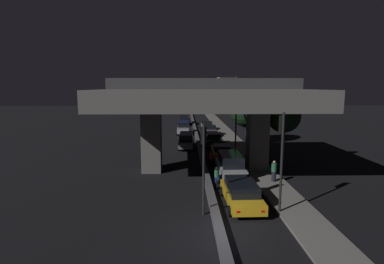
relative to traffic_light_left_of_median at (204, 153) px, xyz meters
The scene contains 22 objects.
ground_plane 4.37m from the traffic_light_left_of_median, 75.67° to the right, with size 200.00×200.00×0.00m, color black.
median_divider 32.66m from the traffic_light_left_of_median, 88.87° to the left, with size 0.49×126.00×0.35m, color #4C4C51.
sidewalk_right 26.27m from the traffic_light_left_of_median, 78.11° to the left, with size 2.30×126.00×0.16m, color slate.
elevated_overpass 9.12m from the traffic_light_left_of_median, 85.81° to the left, with size 16.15×13.46×7.82m.
traffic_light_left_of_median is the anchor object (origin of this frame).
traffic_light_right_of_median 4.33m from the traffic_light_left_of_median, ahead, with size 0.30×0.49×5.77m.
street_lamp 18.63m from the traffic_light_left_of_median, 75.91° to the left, with size 2.45×0.32×8.28m.
car_taxi_yellow_lead 3.82m from the traffic_light_left_of_median, 27.47° to the left, with size 2.12×4.85×1.49m.
car_silver_second 7.71m from the traffic_light_left_of_median, 69.41° to the left, with size 2.02×4.68×1.91m.
car_taxi_yellow_third 13.48m from the traffic_light_left_of_median, 78.77° to the left, with size 1.94×4.71×1.43m.
car_dark_green_fourth 19.79m from the traffic_light_left_of_median, 83.29° to the left, with size 2.03×4.81×1.66m.
car_grey_fifth 27.25m from the traffic_light_left_of_median, 84.49° to the left, with size 2.04×4.34×1.56m.
car_silver_sixth 33.11m from the traffic_light_left_of_median, 85.45° to the left, with size 2.08×4.32×1.42m.
car_grey_lead_oncoming 18.54m from the traffic_light_left_of_median, 92.73° to the left, with size 1.97×4.77×1.79m.
car_silver_second_oncoming 29.19m from the traffic_light_left_of_median, 92.53° to the left, with size 1.94×4.69×1.55m.
car_dark_blue_third_oncoming 40.12m from the traffic_light_left_of_median, 91.61° to the left, with size 2.11×4.47×1.74m.
motorcycle_blue_filtering_near 5.69m from the traffic_light_left_of_median, 75.14° to the left, with size 0.33×1.86×1.44m.
motorcycle_black_filtering_mid 10.67m from the traffic_light_left_of_median, 82.37° to the left, with size 0.32×1.98×1.46m.
motorcycle_white_filtering_far 19.26m from the traffic_light_left_of_median, 85.94° to the left, with size 0.34×1.88×1.48m.
pedestrian_on_sidewalk 8.12m from the traffic_light_left_of_median, 43.56° to the left, with size 0.38×0.38×1.57m.
roadside_tree_kerbside_near 12.48m from the traffic_light_left_of_median, 52.14° to the left, with size 2.94×2.94×6.06m.
roadside_tree_kerbside_mid 22.10m from the traffic_light_left_of_median, 71.95° to the left, with size 4.64×4.64×6.68m.
Camera 1 is at (-1.67, -13.53, 7.14)m, focal length 28.00 mm.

